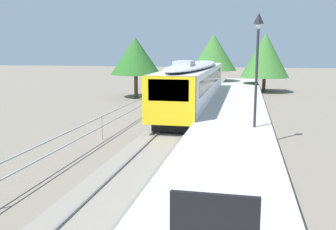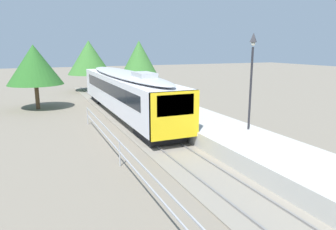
{
  "view_description": "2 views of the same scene",
  "coord_description": "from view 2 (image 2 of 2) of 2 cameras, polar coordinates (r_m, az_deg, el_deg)",
  "views": [
    {
      "loc": [
        3.88,
        3.3,
        4.59
      ],
      "look_at": [
        0.4,
        19.93,
        1.6
      ],
      "focal_mm": 39.98,
      "sensor_mm": 36.0,
      "label": 1
    },
    {
      "loc": [
        -6.76,
        7.38,
        5.46
      ],
      "look_at": [
        0.0,
        22.93,
        1.8
      ],
      "focal_mm": 33.41,
      "sensor_mm": 36.0,
      "label": 2
    }
  ],
  "objects": [
    {
      "name": "track_rails",
      "position": [
        16.99,
        1.26,
        -6.44
      ],
      "size": [
        3.2,
        60.0,
        0.14
      ],
      "color": "gray",
      "rests_on": "ground"
    },
    {
      "name": "tree_behind_station_far",
      "position": [
        30.37,
        -23.19,
        8.41
      ],
      "size": [
        4.83,
        4.83,
        5.74
      ],
      "color": "brown",
      "rests_on": "ground"
    },
    {
      "name": "commuter_train",
      "position": [
        25.35,
        -7.86,
        4.56
      ],
      "size": [
        2.82,
        19.55,
        3.74
      ],
      "color": "silver",
      "rests_on": "track_rails"
    },
    {
      "name": "platform_lamp_mid_platform",
      "position": [
        17.9,
        15.08,
        9.09
      ],
      "size": [
        0.34,
        0.34,
        5.35
      ],
      "color": "#232328",
      "rests_on": "station_platform"
    },
    {
      "name": "tree_behind_carpark",
      "position": [
        39.97,
        -5.28,
        9.99
      ],
      "size": [
        5.17,
        5.17,
        6.34
      ],
      "color": "brown",
      "rests_on": "ground"
    },
    {
      "name": "tree_distant_left",
      "position": [
        40.99,
        -14.2,
        10.12
      ],
      "size": [
        5.39,
        5.39,
        6.36
      ],
      "color": "brown",
      "rests_on": "ground"
    },
    {
      "name": "station_platform",
      "position": [
        18.41,
        10.51,
        -3.82
      ],
      "size": [
        3.9,
        60.0,
        0.9
      ],
      "primitive_type": "cube",
      "color": "#B7B5AD",
      "rests_on": "ground"
    },
    {
      "name": "ground_plane",
      "position": [
        16.05,
        -8.61,
        -7.85
      ],
      "size": [
        160.0,
        160.0,
        0.0
      ],
      "primitive_type": "plane",
      "color": "slate"
    }
  ]
}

